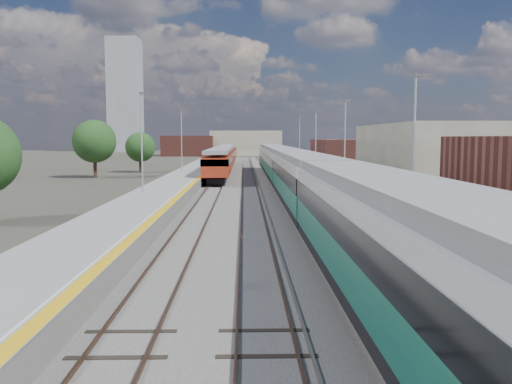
{
  "coord_description": "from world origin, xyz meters",
  "views": [
    {
      "loc": [
        -2.52,
        -6.92,
        5.14
      ],
      "look_at": [
        -1.88,
        22.17,
        2.2
      ],
      "focal_mm": 38.0,
      "sensor_mm": 36.0,
      "label": 1
    }
  ],
  "objects": [
    {
      "name": "tree_d",
      "position": [
        19.92,
        72.57,
        3.88
      ],
      "size": [
        4.55,
        4.55,
        6.17
      ],
      "color": "#382619",
      "rests_on": "ground"
    },
    {
      "name": "platform_left",
      "position": [
        -9.05,
        52.49,
        0.52
      ],
      "size": [
        4.3,
        155.0,
        8.52
      ],
      "color": "slate",
      "rests_on": "ground"
    },
    {
      "name": "platform_right",
      "position": [
        5.28,
        52.49,
        0.54
      ],
      "size": [
        4.7,
        155.0,
        8.52
      ],
      "color": "slate",
      "rests_on": "ground"
    },
    {
      "name": "tracks",
      "position": [
        -1.65,
        54.18,
        0.11
      ],
      "size": [
        8.96,
        160.0,
        0.17
      ],
      "color": "#4C3323",
      "rests_on": "ground"
    },
    {
      "name": "buildings",
      "position": [
        -18.12,
        138.6,
        10.7
      ],
      "size": [
        72.0,
        185.5,
        40.0
      ],
      "color": "brown",
      "rests_on": "ground"
    },
    {
      "name": "tree_b",
      "position": [
        -21.45,
        62.19,
        4.63
      ],
      "size": [
        5.43,
        5.43,
        7.36
      ],
      "color": "#382619",
      "rests_on": "ground"
    },
    {
      "name": "tree_c",
      "position": [
        -17.74,
        72.95,
        3.72
      ],
      "size": [
        4.36,
        4.36,
        5.91
      ],
      "color": "#382619",
      "rests_on": "ground"
    },
    {
      "name": "green_train",
      "position": [
        1.5,
        39.63,
        2.38
      ],
      "size": [
        3.07,
        85.32,
        3.38
      ],
      "color": "black",
      "rests_on": "ground"
    },
    {
      "name": "ballast_bed",
      "position": [
        -2.25,
        52.5,
        0.03
      ],
      "size": [
        10.5,
        155.0,
        0.06
      ],
      "primitive_type": "cube",
      "color": "#565451",
      "rests_on": "ground"
    },
    {
      "name": "ground",
      "position": [
        0.0,
        50.0,
        0.0
      ],
      "size": [
        320.0,
        320.0,
        0.0
      ],
      "primitive_type": "plane",
      "color": "#47443A",
      "rests_on": "ground"
    },
    {
      "name": "red_train",
      "position": [
        -5.5,
        76.92,
        2.15
      ],
      "size": [
        2.88,
        58.45,
        3.64
      ],
      "color": "black",
      "rests_on": "ground"
    }
  ]
}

